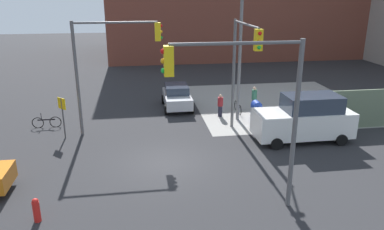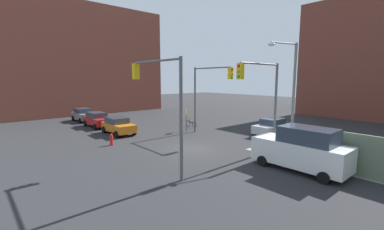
{
  "view_description": "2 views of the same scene",
  "coord_description": "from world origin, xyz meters",
  "px_view_note": "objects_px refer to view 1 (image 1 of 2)",
  "views": [
    {
      "loc": [
        -1.11,
        -16.68,
        8.08
      ],
      "look_at": [
        1.53,
        1.26,
        1.98
      ],
      "focal_mm": 35.0,
      "sensor_mm": 36.0,
      "label": 1
    },
    {
      "loc": [
        14.72,
        -12.67,
        5.38
      ],
      "look_at": [
        0.37,
        -0.15,
        2.69
      ],
      "focal_mm": 24.0,
      "sensor_mm": 36.0,
      "label": 2
    }
  ],
  "objects_px": {
    "pedestrian_crossing": "(220,105)",
    "traffic_signal_se_corner": "(247,95)",
    "van_white_delivery": "(305,119)",
    "bicycle_at_crosswalk": "(47,122)",
    "traffic_signal_nw_corner": "(109,55)",
    "street_lamp_corner": "(240,48)",
    "bicycle_leaning_on_fence": "(238,108)",
    "pedestrian_waiting": "(254,98)",
    "sedan_silver": "(177,96)",
    "traffic_signal_ne_corner": "(242,58)",
    "mailbox_blue": "(256,111)",
    "fire_hydrant": "(36,210)"
  },
  "relations": [
    {
      "from": "pedestrian_crossing",
      "to": "traffic_signal_se_corner",
      "type": "bearing_deg",
      "value": -146.26
    },
    {
      "from": "van_white_delivery",
      "to": "bicycle_at_crosswalk",
      "type": "distance_m",
      "value": 15.35
    },
    {
      "from": "traffic_signal_nw_corner",
      "to": "bicycle_at_crosswalk",
      "type": "bearing_deg",
      "value": 160.2
    },
    {
      "from": "traffic_signal_nw_corner",
      "to": "street_lamp_corner",
      "type": "height_order",
      "value": "street_lamp_corner"
    },
    {
      "from": "bicycle_leaning_on_fence",
      "to": "pedestrian_waiting",
      "type": "bearing_deg",
      "value": 9.62
    },
    {
      "from": "traffic_signal_se_corner",
      "to": "sedan_silver",
      "type": "distance_m",
      "value": 13.94
    },
    {
      "from": "sedan_silver",
      "to": "traffic_signal_ne_corner",
      "type": "bearing_deg",
      "value": -64.32
    },
    {
      "from": "traffic_signal_ne_corner",
      "to": "mailbox_blue",
      "type": "relative_size",
      "value": 4.55
    },
    {
      "from": "traffic_signal_se_corner",
      "to": "traffic_signal_ne_corner",
      "type": "relative_size",
      "value": 1.0
    },
    {
      "from": "mailbox_blue",
      "to": "pedestrian_waiting",
      "type": "bearing_deg",
      "value": 75.96
    },
    {
      "from": "van_white_delivery",
      "to": "street_lamp_corner",
      "type": "bearing_deg",
      "value": 127.81
    },
    {
      "from": "mailbox_blue",
      "to": "sedan_silver",
      "type": "xyz_separation_m",
      "value": [
        -4.64,
        3.88,
        0.08
      ]
    },
    {
      "from": "sedan_silver",
      "to": "fire_hydrant",
      "type": "bearing_deg",
      "value": -116.64
    },
    {
      "from": "sedan_silver",
      "to": "bicycle_at_crosswalk",
      "type": "distance_m",
      "value": 8.86
    },
    {
      "from": "traffic_signal_ne_corner",
      "to": "mailbox_blue",
      "type": "height_order",
      "value": "traffic_signal_ne_corner"
    },
    {
      "from": "pedestrian_crossing",
      "to": "bicycle_leaning_on_fence",
      "type": "height_order",
      "value": "pedestrian_crossing"
    },
    {
      "from": "traffic_signal_nw_corner",
      "to": "fire_hydrant",
      "type": "height_order",
      "value": "traffic_signal_nw_corner"
    },
    {
      "from": "traffic_signal_nw_corner",
      "to": "sedan_silver",
      "type": "xyz_separation_m",
      "value": [
        4.2,
        4.38,
        -3.76
      ]
    },
    {
      "from": "traffic_signal_se_corner",
      "to": "sedan_silver",
      "type": "height_order",
      "value": "traffic_signal_se_corner"
    },
    {
      "from": "fire_hydrant",
      "to": "mailbox_blue",
      "type": "bearing_deg",
      "value": 39.4
    },
    {
      "from": "traffic_signal_se_corner",
      "to": "mailbox_blue",
      "type": "relative_size",
      "value": 4.55
    },
    {
      "from": "street_lamp_corner",
      "to": "pedestrian_crossing",
      "type": "distance_m",
      "value": 4.15
    },
    {
      "from": "mailbox_blue",
      "to": "sedan_silver",
      "type": "distance_m",
      "value": 6.05
    },
    {
      "from": "fire_hydrant",
      "to": "pedestrian_crossing",
      "type": "xyz_separation_m",
      "value": [
        9.2,
        10.7,
        0.31
      ]
    },
    {
      "from": "mailbox_blue",
      "to": "van_white_delivery",
      "type": "height_order",
      "value": "van_white_delivery"
    },
    {
      "from": "traffic_signal_nw_corner",
      "to": "traffic_signal_ne_corner",
      "type": "xyz_separation_m",
      "value": [
        7.14,
        -1.72,
        -0.02
      ]
    },
    {
      "from": "traffic_signal_se_corner",
      "to": "traffic_signal_ne_corner",
      "type": "distance_m",
      "value": 7.51
    },
    {
      "from": "mailbox_blue",
      "to": "street_lamp_corner",
      "type": "bearing_deg",
      "value": 157.96
    },
    {
      "from": "traffic_signal_se_corner",
      "to": "pedestrian_waiting",
      "type": "distance_m",
      "value": 13.14
    },
    {
      "from": "fire_hydrant",
      "to": "traffic_signal_se_corner",
      "type": "bearing_deg",
      "value": -2.25
    },
    {
      "from": "traffic_signal_nw_corner",
      "to": "street_lamp_corner",
      "type": "relative_size",
      "value": 0.81
    },
    {
      "from": "traffic_signal_ne_corner",
      "to": "bicycle_leaning_on_fence",
      "type": "xyz_separation_m",
      "value": [
        1.1,
        4.42,
        -4.23
      ]
    },
    {
      "from": "pedestrian_waiting",
      "to": "bicycle_at_crosswalk",
      "type": "height_order",
      "value": "pedestrian_waiting"
    },
    {
      "from": "traffic_signal_se_corner",
      "to": "van_white_delivery",
      "type": "height_order",
      "value": "traffic_signal_se_corner"
    },
    {
      "from": "traffic_signal_nw_corner",
      "to": "sedan_silver",
      "type": "relative_size",
      "value": 1.69
    },
    {
      "from": "van_white_delivery",
      "to": "pedestrian_crossing",
      "type": "bearing_deg",
      "value": 128.46
    },
    {
      "from": "street_lamp_corner",
      "to": "mailbox_blue",
      "type": "distance_m",
      "value": 4.11
    },
    {
      "from": "traffic_signal_nw_corner",
      "to": "bicycle_leaning_on_fence",
      "type": "relative_size",
      "value": 3.71
    },
    {
      "from": "sedan_silver",
      "to": "pedestrian_crossing",
      "type": "distance_m",
      "value": 3.55
    },
    {
      "from": "van_white_delivery",
      "to": "bicycle_leaning_on_fence",
      "type": "distance_m",
      "value": 5.95
    },
    {
      "from": "traffic_signal_ne_corner",
      "to": "pedestrian_waiting",
      "type": "bearing_deg",
      "value": 63.54
    },
    {
      "from": "street_lamp_corner",
      "to": "traffic_signal_nw_corner",
      "type": "bearing_deg",
      "value": -173.06
    },
    {
      "from": "street_lamp_corner",
      "to": "van_white_delivery",
      "type": "height_order",
      "value": "street_lamp_corner"
    },
    {
      "from": "van_white_delivery",
      "to": "bicycle_leaning_on_fence",
      "type": "height_order",
      "value": "van_white_delivery"
    },
    {
      "from": "pedestrian_crossing",
      "to": "traffic_signal_ne_corner",
      "type": "bearing_deg",
      "value": -133.54
    },
    {
      "from": "traffic_signal_se_corner",
      "to": "van_white_delivery",
      "type": "xyz_separation_m",
      "value": [
        5.3,
        6.3,
        -3.32
      ]
    },
    {
      "from": "van_white_delivery",
      "to": "pedestrian_waiting",
      "type": "distance_m",
      "value": 5.73
    },
    {
      "from": "traffic_signal_ne_corner",
      "to": "pedestrian_waiting",
      "type": "height_order",
      "value": "traffic_signal_ne_corner"
    },
    {
      "from": "van_white_delivery",
      "to": "pedestrian_waiting",
      "type": "height_order",
      "value": "van_white_delivery"
    },
    {
      "from": "fire_hydrant",
      "to": "pedestrian_waiting",
      "type": "height_order",
      "value": "pedestrian_waiting"
    }
  ]
}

